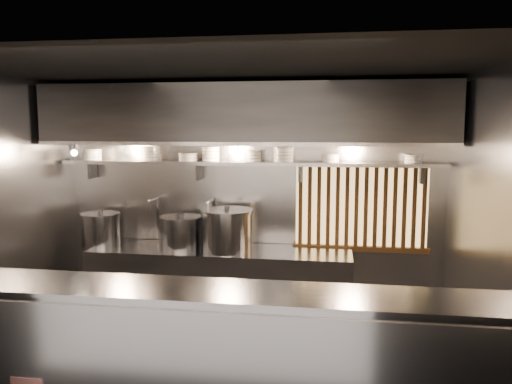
% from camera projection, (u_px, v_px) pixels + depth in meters
% --- Properties ---
extents(floor, '(4.50, 4.50, 0.00)m').
position_uv_depth(floor, '(225.00, 372.00, 4.69)').
color(floor, black).
rests_on(floor, ground).
extents(ceiling, '(4.50, 4.50, 0.00)m').
position_uv_depth(ceiling, '(223.00, 68.00, 4.33)').
color(ceiling, black).
rests_on(ceiling, wall_back).
extents(wall_back, '(4.50, 0.00, 4.50)m').
position_uv_depth(wall_back, '(250.00, 202.00, 5.98)').
color(wall_back, gray).
rests_on(wall_back, floor).
extents(wall_right, '(0.00, 3.00, 3.00)m').
position_uv_depth(wall_right, '(487.00, 234.00, 4.18)').
color(wall_right, gray).
rests_on(wall_right, floor).
extents(serving_counter, '(4.50, 0.56, 1.13)m').
position_uv_depth(serving_counter, '(198.00, 363.00, 3.67)').
color(serving_counter, '#9A9A9F').
rests_on(serving_counter, floor).
extents(cooking_bench, '(3.00, 0.70, 0.90)m').
position_uv_depth(cooking_bench, '(220.00, 287.00, 5.78)').
color(cooking_bench, '#9A9A9F').
rests_on(cooking_bench, floor).
extents(bowl_shelf, '(4.40, 0.34, 0.04)m').
position_uv_depth(bowl_shelf, '(248.00, 163.00, 5.74)').
color(bowl_shelf, '#9A9A9F').
rests_on(bowl_shelf, wall_back).
extents(exhaust_hood, '(4.40, 0.81, 0.65)m').
position_uv_depth(exhaust_hood, '(245.00, 115.00, 5.46)').
color(exhaust_hood, '#2D2D30').
rests_on(exhaust_hood, ceiling).
extents(wood_screen, '(1.56, 0.09, 1.04)m').
position_uv_depth(wood_screen, '(361.00, 207.00, 5.75)').
color(wood_screen, '#EBB969').
rests_on(wood_screen, wall_back).
extents(faucet_left, '(0.04, 0.30, 0.50)m').
position_uv_depth(faucet_left, '(155.00, 209.00, 6.03)').
color(faucet_left, silver).
rests_on(faucet_left, wall_back).
extents(faucet_right, '(0.04, 0.30, 0.50)m').
position_uv_depth(faucet_right, '(211.00, 211.00, 5.93)').
color(faucet_right, silver).
rests_on(faucet_right, wall_back).
extents(heat_lamp, '(0.25, 0.35, 0.20)m').
position_uv_depth(heat_lamp, '(73.00, 148.00, 5.53)').
color(heat_lamp, '#9A9A9F').
rests_on(heat_lamp, exhaust_hood).
extents(pendant_bulb, '(0.09, 0.09, 0.19)m').
position_uv_depth(pendant_bulb, '(237.00, 157.00, 5.63)').
color(pendant_bulb, '#2D2D30').
rests_on(pendant_bulb, exhaust_hood).
extents(stock_pot_left, '(0.56, 0.56, 0.42)m').
position_uv_depth(stock_pot_left, '(101.00, 229.00, 5.93)').
color(stock_pot_left, '#9A9A9F').
rests_on(stock_pot_left, cooking_bench).
extents(stock_pot_mid, '(0.69, 0.69, 0.51)m').
position_uv_depth(stock_pot_mid, '(227.00, 230.00, 5.64)').
color(stock_pot_mid, '#9A9A9F').
rests_on(stock_pot_mid, cooking_bench).
extents(stock_pot_right, '(0.59, 0.59, 0.41)m').
position_uv_depth(stock_pot_right, '(181.00, 232.00, 5.77)').
color(stock_pot_right, '#9A9A9F').
rests_on(stock_pot_right, cooking_bench).
extents(bowl_stack_0, '(0.23, 0.23, 0.13)m').
position_uv_depth(bowl_stack_0, '(93.00, 154.00, 6.01)').
color(bowl_stack_0, silver).
rests_on(bowl_stack_0, bowl_shelf).
extents(bowl_stack_1, '(0.23, 0.23, 0.17)m').
position_uv_depth(bowl_stack_1, '(150.00, 153.00, 5.90)').
color(bowl_stack_1, silver).
rests_on(bowl_stack_1, bowl_shelf).
extents(bowl_stack_2, '(0.23, 0.23, 0.09)m').
position_uv_depth(bowl_stack_2, '(188.00, 157.00, 5.84)').
color(bowl_stack_2, silver).
rests_on(bowl_stack_2, bowl_shelf).
extents(bowl_stack_3, '(0.22, 0.22, 0.17)m').
position_uv_depth(bowl_stack_3, '(211.00, 154.00, 5.79)').
color(bowl_stack_3, silver).
rests_on(bowl_stack_3, bowl_shelf).
extents(bowl_stack_4, '(0.21, 0.21, 0.13)m').
position_uv_depth(bowl_stack_4, '(253.00, 156.00, 5.72)').
color(bowl_stack_4, silver).
rests_on(bowl_stack_4, bowl_shelf).
extents(bowl_stack_5, '(0.24, 0.24, 0.17)m').
position_uv_depth(bowl_stack_5, '(284.00, 154.00, 5.67)').
color(bowl_stack_5, silver).
rests_on(bowl_stack_5, bowl_shelf).
extents(bowl_stack_6, '(0.21, 0.21, 0.09)m').
position_uv_depth(bowl_stack_6, '(330.00, 158.00, 5.60)').
color(bowl_stack_6, silver).
rests_on(bowl_stack_6, bowl_shelf).
extents(bowl_stack_7, '(0.20, 0.20, 0.09)m').
position_uv_depth(bowl_stack_7, '(413.00, 159.00, 5.47)').
color(bowl_stack_7, silver).
rests_on(bowl_stack_7, bowl_shelf).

